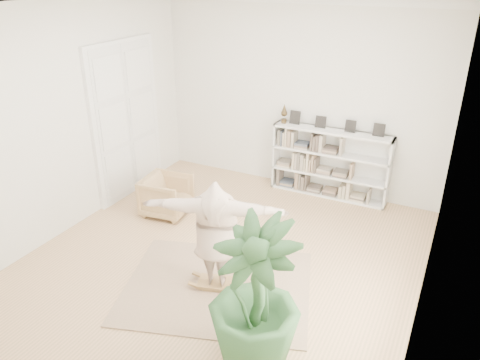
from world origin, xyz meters
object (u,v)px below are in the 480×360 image
at_px(armchair, 167,196).
at_px(person, 216,231).
at_px(bookshelf, 330,164).
at_px(houseplant, 254,296).
at_px(rocker_board, 217,283).

distance_m(armchair, person, 2.37).
bearing_deg(bookshelf, person, -98.32).
bearing_deg(armchair, houseplant, -137.60).
bearing_deg(armchair, person, -135.56).
relative_size(bookshelf, houseplant, 1.24).
xyz_separation_m(person, houseplant, (0.99, -0.95, -0.01)).
height_order(bookshelf, person, person).
bearing_deg(person, rocker_board, -17.47).
relative_size(bookshelf, person, 1.18).
bearing_deg(bookshelf, armchair, -139.18).
bearing_deg(armchair, bookshelf, -56.30).
height_order(bookshelf, houseplant, houseplant).
xyz_separation_m(bookshelf, rocker_board, (-0.50, -3.43, -0.57)).
bearing_deg(houseplant, rocker_board, 136.09).
distance_m(bookshelf, person, 3.48).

